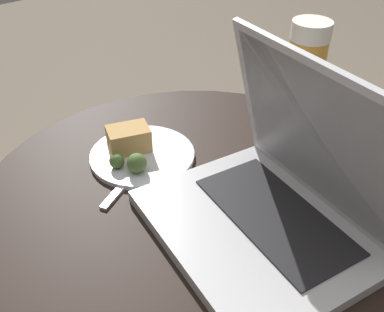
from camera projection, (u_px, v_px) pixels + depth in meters
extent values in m
cylinder|color=#9E9EA3|center=(197.00, 303.00, 0.87)|extent=(0.08, 0.08, 0.51)
cylinder|color=black|center=(198.00, 200.00, 0.71)|extent=(0.71, 0.71, 0.02)
cube|color=silver|center=(254.00, 230.00, 0.63)|extent=(0.34, 0.29, 0.02)
cube|color=black|center=(275.00, 215.00, 0.64)|extent=(0.26, 0.15, 0.00)
cube|color=silver|center=(316.00, 136.00, 0.59)|extent=(0.32, 0.11, 0.24)
cube|color=black|center=(315.00, 137.00, 0.59)|extent=(0.29, 0.10, 0.21)
cylinder|color=gold|center=(299.00, 95.00, 0.76)|extent=(0.06, 0.06, 0.20)
cylinder|color=white|center=(309.00, 29.00, 0.69)|extent=(0.06, 0.06, 0.03)
cylinder|color=silver|center=(142.00, 155.00, 0.79)|extent=(0.18, 0.18, 0.01)
cube|color=tan|center=(129.00, 139.00, 0.78)|extent=(0.07, 0.08, 0.04)
sphere|color=#4C6B33|center=(117.00, 161.00, 0.74)|extent=(0.03, 0.03, 0.03)
sphere|color=#4C6B33|center=(137.00, 163.00, 0.73)|extent=(0.03, 0.03, 0.03)
cube|color=silver|center=(123.00, 185.00, 0.72)|extent=(0.07, 0.11, 0.00)
cube|color=silver|center=(149.00, 156.00, 0.79)|extent=(0.05, 0.06, 0.00)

